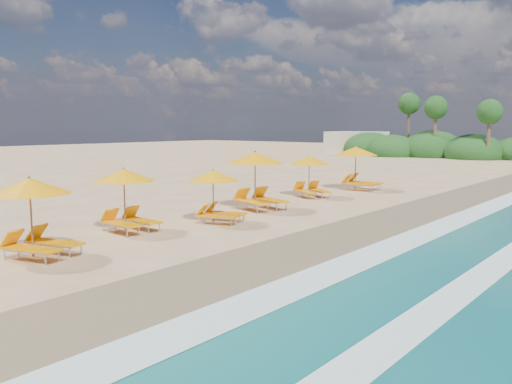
% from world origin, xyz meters
% --- Properties ---
extents(ground, '(160.00, 160.00, 0.00)m').
position_xyz_m(ground, '(0.00, 0.00, 0.00)').
color(ground, tan).
rests_on(ground, ground).
extents(wet_sand, '(4.00, 160.00, 0.01)m').
position_xyz_m(wet_sand, '(4.00, 0.00, 0.01)').
color(wet_sand, '#7A6549').
rests_on(wet_sand, ground).
extents(surf_foam, '(4.00, 160.00, 0.01)m').
position_xyz_m(surf_foam, '(6.70, 0.00, 0.03)').
color(surf_foam, white).
rests_on(surf_foam, ground).
extents(station_1, '(2.81, 2.73, 2.25)m').
position_xyz_m(station_1, '(-1.60, -7.58, 1.26)').
color(station_1, olive).
rests_on(station_1, ground).
extents(station_2, '(2.45, 2.28, 2.19)m').
position_xyz_m(station_2, '(-2.63, -3.74, 1.23)').
color(station_2, olive).
rests_on(station_2, ground).
extents(station_3, '(2.55, 2.49, 2.01)m').
position_xyz_m(station_3, '(-1.37, -0.62, 1.13)').
color(station_3, olive).
rests_on(station_3, ground).
extents(station_4, '(3.18, 3.09, 2.54)m').
position_xyz_m(station_4, '(-2.21, 2.83, 1.42)').
color(station_4, olive).
rests_on(station_4, ground).
extents(station_5, '(2.84, 2.84, 2.12)m').
position_xyz_m(station_5, '(-2.63, 7.60, 1.19)').
color(station_5, olive).
rests_on(station_5, ground).
extents(station_6, '(2.84, 2.67, 2.49)m').
position_xyz_m(station_6, '(-2.20, 11.85, 1.40)').
color(station_6, olive).
rests_on(station_6, ground).
extents(treeline, '(25.80, 8.80, 9.74)m').
position_xyz_m(treeline, '(-9.94, 45.51, 1.00)').
color(treeline, '#163D14').
rests_on(treeline, ground).
extents(beach_building, '(7.00, 5.00, 2.80)m').
position_xyz_m(beach_building, '(-22.00, 48.00, 1.40)').
color(beach_building, beige).
rests_on(beach_building, ground).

